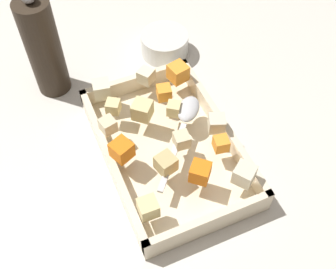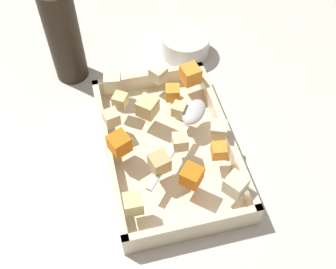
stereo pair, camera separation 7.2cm
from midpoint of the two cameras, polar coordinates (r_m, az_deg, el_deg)
The scene contains 21 objects.
ground_plane at distance 0.78m, azimuth 3.54°, elevation -1.91°, with size 4.00×4.00×0.00m, color beige.
baking_dish at distance 0.76m, azimuth 2.72°, elevation -2.27°, with size 0.34×0.22×0.05m.
carrot_chunk_far_left at distance 0.81m, azimuth 5.63°, elevation 7.99°, with size 0.03×0.03×0.03m, color orange.
carrot_chunk_mid_left at distance 0.71m, azimuth 9.83°, elevation -2.38°, with size 0.02×0.02×0.02m, color orange.
carrot_chunk_near_right at distance 0.78m, azimuth 3.28°, elevation 5.55°, with size 0.03×0.03×0.03m, color orange.
carrot_chunk_far_right at distance 0.71m, azimuth -3.75°, elevation -1.42°, with size 0.03×0.03×0.03m, color orange.
carrot_chunk_back_center at distance 0.67m, azimuth 6.25°, elevation -5.87°, with size 0.03×0.03×0.03m, color orange.
potato_chunk_near_left at distance 0.68m, azimuth 1.86°, elevation -4.06°, with size 0.03×0.03×0.03m, color tan.
potato_chunk_corner_sw at distance 0.71m, azimuth 4.83°, elevation -1.11°, with size 0.03×0.03×0.03m, color beige.
potato_chunk_heap_top at distance 0.75m, azimuth -4.98°, elevation 2.13°, with size 0.03×0.03×0.03m, color beige.
potato_chunk_center at distance 0.65m, azimuth -1.55°, elevation -9.61°, with size 0.03×0.03×0.03m, color #E0CC89.
potato_chunk_rim_edge at distance 0.75m, azimuth -0.08°, elevation 3.58°, with size 0.03×0.03×0.03m, color #E0CC89.
potato_chunk_corner_se at distance 0.80m, azimuth -5.01°, elevation 7.03°, with size 0.03×0.03×0.03m, color beige.
potato_chunk_under_handle at distance 0.76m, azimuth 4.24°, elevation 3.23°, with size 0.02×0.02×0.02m, color #E0CC89.
potato_chunk_near_spoon at distance 0.81m, azimuth 0.91°, elevation 8.04°, with size 0.03×0.03×0.03m, color beige.
potato_chunk_mid_right at distance 0.77m, azimuth -3.87°, elevation 4.52°, with size 0.02×0.02×0.02m, color #E0CC89.
parsnip_chunk_corner_ne at distance 0.73m, azimuth 9.71°, elevation 0.43°, with size 0.03×0.03×0.03m, color beige.
parsnip_chunk_heap_side at distance 0.68m, azimuth 12.26°, elevation -6.93°, with size 0.03×0.03×0.03m, color beige.
serving_spoon at distance 0.75m, azimuth 5.85°, elevation 2.15°, with size 0.17×0.15×0.02m.
pepper_mill at distance 0.85m, azimuth -11.66°, elevation 12.96°, with size 0.07×0.07×0.23m.
small_prep_bowl at distance 0.94m, azimuth 4.63°, elevation 11.96°, with size 0.10×0.10×0.05m, color silver.
Camera 2 is at (-0.44, 0.12, 0.64)m, focal length 44.80 mm.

